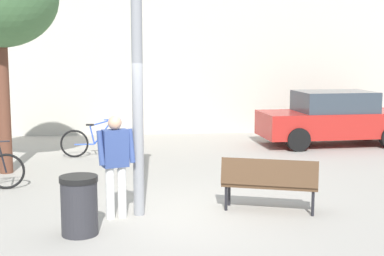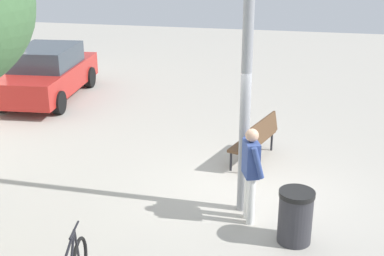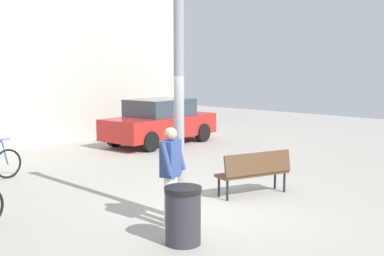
# 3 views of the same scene
# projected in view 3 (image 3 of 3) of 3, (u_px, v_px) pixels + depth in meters

# --- Properties ---
(ground_plane) EXTENTS (36.00, 36.00, 0.00)m
(ground_plane) POSITION_uv_depth(u_px,v_px,m) (209.00, 211.00, 9.24)
(ground_plane) COLOR #A8A399
(lamppost) EXTENTS (0.28, 0.28, 4.92)m
(lamppost) POSITION_uv_depth(u_px,v_px,m) (179.00, 68.00, 8.49)
(lamppost) COLOR gray
(lamppost) RESTS_ON ground_plane
(person_by_lamppost) EXTENTS (0.63, 0.42, 1.67)m
(person_by_lamppost) POSITION_uv_depth(u_px,v_px,m) (171.00, 169.00, 8.32)
(person_by_lamppost) COLOR white
(person_by_lamppost) RESTS_ON ground_plane
(park_bench) EXTENTS (1.67, 0.95, 0.92)m
(park_bench) POSITION_uv_depth(u_px,v_px,m) (255.00, 170.00, 10.30)
(park_bench) COLOR #513823
(park_bench) RESTS_ON ground_plane
(parked_car_red) EXTENTS (4.32, 2.07, 1.55)m
(parked_car_red) POSITION_uv_depth(u_px,v_px,m) (160.00, 122.00, 17.06)
(parked_car_red) COLOR #AD231E
(parked_car_red) RESTS_ON ground_plane
(trash_bin) EXTENTS (0.56, 0.56, 0.88)m
(trash_bin) POSITION_uv_depth(u_px,v_px,m) (183.00, 215.00, 7.50)
(trash_bin) COLOR #2D2D33
(trash_bin) RESTS_ON ground_plane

